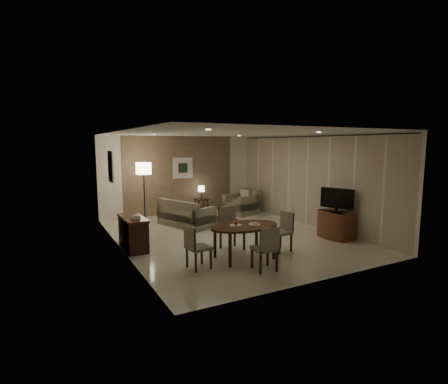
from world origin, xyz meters
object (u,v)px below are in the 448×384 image
chair_near (264,248)px  armchair (241,202)px  chair_right (280,232)px  chair_far (232,229)px  console_desk (133,233)px  floor_lamp (144,193)px  chair_left (199,247)px  dining_table (244,242)px  tv_cabinet (336,225)px  sofa (186,213)px  side_table (201,206)px

chair_near → armchair: 5.51m
chair_near → chair_right: (1.01, 0.84, 0.01)m
chair_right → chair_far: bearing=-130.1°
chair_near → armchair: chair_near is taller
console_desk → armchair: 4.92m
chair_far → floor_lamp: size_ratio=0.53×
chair_near → chair_far: size_ratio=0.89×
chair_left → console_desk: bearing=16.3°
dining_table → armchair: 4.82m
console_desk → armchair: (4.31, 2.38, 0.05)m
tv_cabinet → sofa: size_ratio=0.53×
chair_far → chair_near: bearing=-98.2°
console_desk → sofa: 2.53m
dining_table → chair_near: bearing=-91.6°
sofa → floor_lamp: bearing=20.2°
chair_far → chair_right: (0.89, -0.62, -0.04)m
chair_left → dining_table: bearing=-92.1°
dining_table → chair_far: bearing=82.3°
console_desk → chair_near: size_ratio=1.37×
dining_table → side_table: 5.06m
armchair → side_table: bearing=-134.5°
side_table → chair_right: bearing=-92.7°
armchair → side_table: armchair is taller
dining_table → armchair: (2.40, 4.18, 0.07)m
dining_table → floor_lamp: (-0.91, 4.50, 0.57)m
sofa → console_desk: bearing=108.8°
chair_left → chair_right: (2.08, 0.16, 0.02)m
tv_cabinet → floor_lamp: (-3.88, 4.20, 0.58)m
chair_far → armchair: chair_far is taller
chair_far → chair_right: size_ratio=1.10×
dining_table → chair_left: size_ratio=1.80×
chair_right → armchair: bearing=155.8°
chair_far → dining_table: bearing=-101.4°
chair_left → armchair: 5.52m
dining_table → console_desk: bearing=136.8°
armchair → tv_cabinet: bearing=-4.4°
console_desk → chair_left: (0.82, -1.90, 0.05)m
side_table → armchair: bearing=-31.7°
chair_far → floor_lamp: (-1.00, 3.81, 0.44)m
sofa → chair_far: bearing=160.6°
chair_left → armchair: armchair is taller
chair_left → armchair: bearing=-46.4°
console_desk → side_table: (3.13, 3.11, -0.11)m
chair_far → chair_left: size_ratio=1.15×
chair_left → sofa: (1.13, 3.50, -0.03)m
chair_left → chair_right: bearing=-92.7°
tv_cabinet → chair_right: bearing=-173.3°
tv_cabinet → dining_table: dining_table is taller
console_desk → chair_left: chair_left is taller
tv_cabinet → dining_table: (-2.97, -0.30, 0.01)m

